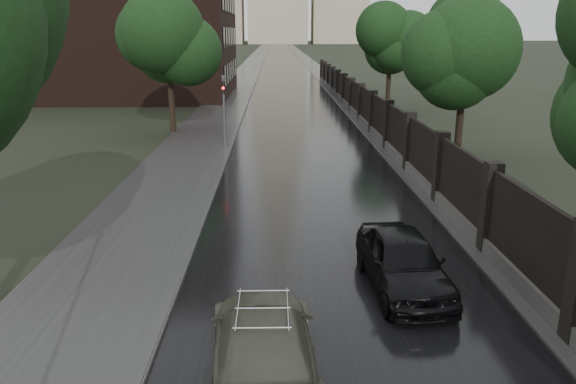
% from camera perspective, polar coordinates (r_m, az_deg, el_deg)
% --- Properties ---
extents(road, '(8.00, 420.00, 0.02)m').
position_cam_1_polar(road, '(195.32, -0.86, 14.18)').
color(road, black).
rests_on(road, ground).
extents(sidewalk_left, '(4.00, 420.00, 0.16)m').
position_cam_1_polar(sidewalk_left, '(195.36, -2.68, 14.19)').
color(sidewalk_left, '#2D2D2D').
rests_on(sidewalk_left, ground).
extents(verge_right, '(3.00, 420.00, 0.08)m').
position_cam_1_polar(verge_right, '(195.44, 0.80, 14.19)').
color(verge_right, '#2D2D2D').
rests_on(verge_right, ground).
extents(fence_right, '(0.45, 75.72, 2.70)m').
position_cam_1_polar(fence_right, '(38.09, 8.09, 7.97)').
color(fence_right, '#383533').
rests_on(fence_right, ground).
extents(tree_left_far, '(4.25, 4.25, 7.39)m').
position_cam_1_polar(tree_left_far, '(35.81, -12.04, 14.08)').
color(tree_left_far, black).
rests_on(tree_left_far, ground).
extents(tree_right_b, '(4.08, 4.08, 7.01)m').
position_cam_1_polar(tree_right_b, '(28.70, 17.53, 12.72)').
color(tree_right_b, black).
rests_on(tree_right_b, ground).
extents(tree_right_c, '(4.08, 4.08, 7.01)m').
position_cam_1_polar(tree_right_c, '(46.13, 10.34, 14.16)').
color(tree_right_c, black).
rests_on(tree_right_c, ground).
extents(traffic_light, '(0.16, 0.32, 4.00)m').
position_cam_1_polar(traffic_light, '(30.57, -6.52, 8.70)').
color(traffic_light, '#59595E').
rests_on(traffic_light, ground).
extents(volga_sedan, '(2.18, 4.86, 1.39)m').
position_cam_1_polar(volga_sedan, '(10.69, -2.53, -15.23)').
color(volga_sedan, '#4D5040').
rests_on(volga_sedan, ground).
extents(car_right_near, '(2.03, 4.46, 1.48)m').
position_cam_1_polar(car_right_near, '(14.32, 11.61, -6.90)').
color(car_right_near, black).
rests_on(car_right_near, ground).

